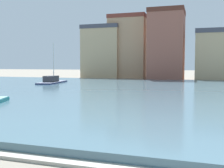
# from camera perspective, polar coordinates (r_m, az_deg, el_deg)

# --- Properties ---
(harbor_water) EXTENTS (81.46, 41.92, 0.41)m
(harbor_water) POSITION_cam_1_polar(r_m,az_deg,el_deg) (29.33, 6.35, -1.55)
(harbor_water) COLOR #476675
(harbor_water) RESTS_ON ground
(quay_edge_coping) EXTENTS (81.46, 0.50, 0.12)m
(quay_edge_coping) POSITION_cam_1_polar(r_m,az_deg,el_deg) (9.87, -19.77, -13.96)
(quay_edge_coping) COLOR #ADA89E
(quay_edge_coping) RESTS_ON ground
(sailboat_navy) EXTENTS (3.32, 8.39, 6.22)m
(sailboat_navy) POSITION_cam_1_polar(r_m,az_deg,el_deg) (40.65, -12.07, 0.34)
(sailboat_navy) COLOR navy
(sailboat_navy) RESTS_ON ground
(townhouse_corner_house) EXTENTS (8.04, 7.03, 11.14)m
(townhouse_corner_house) POSITION_cam_1_polar(r_m,az_deg,el_deg) (58.40, -1.71, 6.56)
(townhouse_corner_house) COLOR tan
(townhouse_corner_house) RESTS_ON ground
(townhouse_narrow_midrow) EXTENTS (7.63, 5.75, 13.07)m
(townhouse_narrow_midrow) POSITION_cam_1_polar(r_m,az_deg,el_deg) (56.93, 3.43, 7.59)
(townhouse_narrow_midrow) COLOR tan
(townhouse_narrow_midrow) RESTS_ON ground
(townhouse_end_terrace) EXTENTS (6.42, 6.85, 13.11)m
(townhouse_end_terrace) POSITION_cam_1_polar(r_m,az_deg,el_deg) (52.22, 11.28, 7.86)
(townhouse_end_terrace) COLOR #8E5142
(townhouse_end_terrace) RESTS_ON ground
(townhouse_wide_warehouse) EXTENTS (6.44, 8.05, 9.30)m
(townhouse_wide_warehouse) POSITION_cam_1_polar(r_m,az_deg,el_deg) (53.75, 20.34, 5.54)
(townhouse_wide_warehouse) COLOR tan
(townhouse_wide_warehouse) RESTS_ON ground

